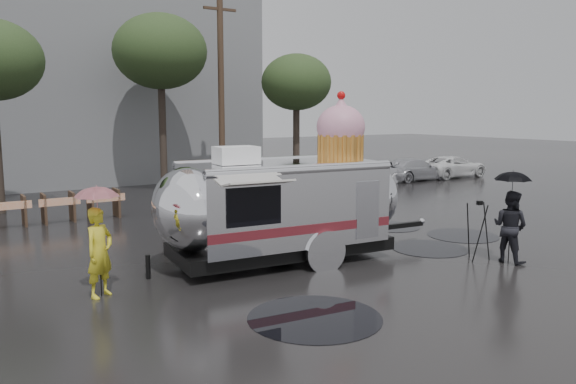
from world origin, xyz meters
TOP-DOWN VIEW (x-y plane):
  - ground at (0.00, 0.00)m, footprint 120.00×120.00m
  - puddles at (0.90, 1.43)m, footprint 9.95×7.81m
  - grey_building at (-4.00, 24.00)m, footprint 22.00×12.00m
  - utility_pole at (2.50, 14.00)m, footprint 1.60×0.28m
  - tree_mid at (0.00, 15.00)m, footprint 4.20×4.20m
  - tree_right at (6.00, 13.00)m, footprint 3.36×3.36m
  - barricade_row at (-5.55, 9.96)m, footprint 4.30×0.80m
  - parked_cars at (11.78, 12.00)m, footprint 13.20×1.90m
  - airstream_trailer at (-1.70, 1.77)m, footprint 7.97×3.22m
  - person_left at (-6.31, 1.38)m, footprint 0.79×0.72m
  - umbrella_pink at (-6.31, 1.38)m, footprint 1.06×1.06m
  - person_right at (2.89, -1.35)m, footprint 0.61×0.92m
  - umbrella_black at (2.89, -1.35)m, footprint 1.08×1.08m
  - tripod at (2.41, -0.79)m, footprint 0.59×0.61m

SIDE VIEW (x-z plane):
  - ground at x=0.00m, z-range 0.00..0.00m
  - puddles at x=0.90m, z-range 0.00..0.01m
  - barricade_row at x=-5.55m, z-range 0.02..1.02m
  - parked_cars at x=11.78m, z-range -0.03..1.47m
  - tripod at x=2.41m, z-range 0.14..1.65m
  - person_right at x=2.89m, z-range 0.00..1.79m
  - person_left at x=-6.31m, z-range 0.00..1.82m
  - airstream_trailer at x=-1.70m, z-range -0.64..3.66m
  - umbrella_pink at x=-6.31m, z-range 0.77..3.04m
  - umbrella_black at x=2.89m, z-range 0.77..3.06m
  - utility_pole at x=2.50m, z-range 0.12..9.12m
  - tree_right at x=6.00m, z-range 1.85..8.27m
  - tree_mid at x=0.00m, z-range 2.33..10.35m
  - grey_building at x=-4.00m, z-range 0.00..13.00m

